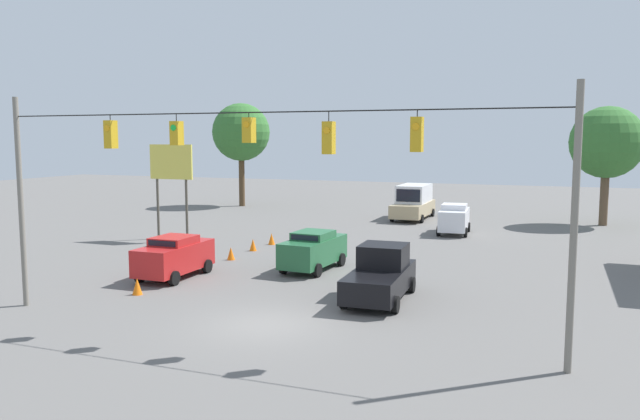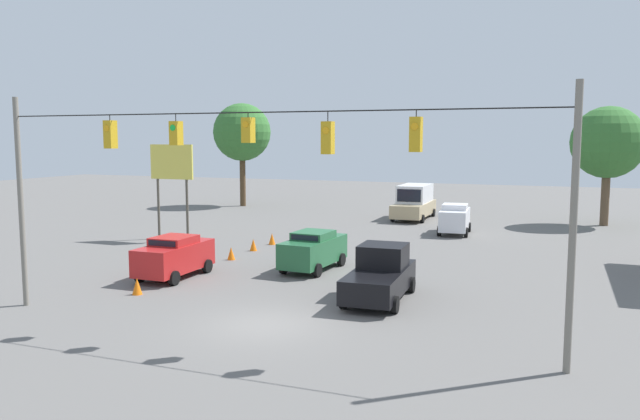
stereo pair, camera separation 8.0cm
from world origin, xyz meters
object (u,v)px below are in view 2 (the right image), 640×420
at_px(box_truck_tan_withflow_deep, 414,202).
at_px(traffic_cone_farthest, 272,239).
at_px(sedan_red_parked_shoulder, 174,256).
at_px(sedan_green_withflow_mid, 313,250).
at_px(sedan_white_oncoming_deep, 455,218).
at_px(traffic_cone_third, 205,262).
at_px(traffic_cone_fourth, 231,253).
at_px(overhead_signal_span, 251,176).
at_px(traffic_cone_second, 174,274).
at_px(tree_horizon_right, 242,133).
at_px(traffic_cone_nearest, 137,286).
at_px(pickup_truck_black_crossing_near, 380,275).
at_px(roadside_billboard, 172,171).
at_px(traffic_cone_fifth, 253,245).
at_px(tree_horizon_left, 608,143).

distance_m(box_truck_tan_withflow_deep, traffic_cone_farthest, 15.95).
bearing_deg(sedan_red_parked_shoulder, sedan_green_withflow_mid, -144.18).
relative_size(sedan_white_oncoming_deep, traffic_cone_third, 5.87).
bearing_deg(traffic_cone_third, traffic_cone_fourth, -90.11).
distance_m(overhead_signal_span, traffic_cone_second, 9.79).
bearing_deg(traffic_cone_third, traffic_cone_second, 92.53).
xyz_separation_m(sedan_green_withflow_mid, tree_horizon_right, (16.87, -24.44, 5.90)).
bearing_deg(sedan_red_parked_shoulder, traffic_cone_nearest, 97.00).
xyz_separation_m(overhead_signal_span, traffic_cone_farthest, (6.81, -15.77, -4.78)).
xyz_separation_m(sedan_green_withflow_mid, pickup_truck_black_crossing_near, (-4.52, 4.25, -0.00)).
distance_m(pickup_truck_black_crossing_near, box_truck_tan_withflow_deep, 25.43).
distance_m(sedan_green_withflow_mid, traffic_cone_nearest, 8.63).
xyz_separation_m(traffic_cone_fourth, roadside_billboard, (6.59, -4.46, 3.94)).
xyz_separation_m(sedan_red_parked_shoulder, traffic_cone_farthest, (-0.32, -9.64, -0.65)).
distance_m(overhead_signal_span, traffic_cone_fifth, 15.89).
distance_m(sedan_red_parked_shoulder, tree_horizon_left, 32.71).
height_order(pickup_truck_black_crossing_near, traffic_cone_farthest, pickup_truck_black_crossing_near).
xyz_separation_m(sedan_white_oncoming_deep, traffic_cone_farthest, (9.53, 8.17, -0.70)).
height_order(traffic_cone_third, tree_horizon_right, tree_horizon_right).
xyz_separation_m(box_truck_tan_withflow_deep, traffic_cone_nearest, (5.21, 27.91, -1.00)).
distance_m(overhead_signal_span, traffic_cone_fourth, 13.54).
relative_size(traffic_cone_nearest, roadside_billboard, 0.11).
bearing_deg(traffic_cone_second, traffic_cone_nearest, 88.00).
xyz_separation_m(sedan_red_parked_shoulder, traffic_cone_fourth, (-0.37, -4.58, -0.65)).
distance_m(sedan_red_parked_shoulder, pickup_truck_black_crossing_near, 9.84).
bearing_deg(traffic_cone_fourth, tree_horizon_left, -131.83).
height_order(traffic_cone_fifth, traffic_cone_farthest, same).
xyz_separation_m(sedan_red_parked_shoulder, sedan_white_oncoming_deep, (-9.85, -17.81, 0.05)).
xyz_separation_m(overhead_signal_span, roadside_billboard, (13.35, -15.17, -0.84)).
distance_m(sedan_red_parked_shoulder, traffic_cone_nearest, 3.34).
bearing_deg(traffic_cone_nearest, roadside_billboard, -61.69).
bearing_deg(sedan_green_withflow_mid, traffic_cone_third, 19.95).
bearing_deg(roadside_billboard, traffic_cone_farthest, -174.74).
height_order(traffic_cone_nearest, traffic_cone_second, same).
bearing_deg(roadside_billboard, box_truck_tan_withflow_deep, -127.15).
relative_size(box_truck_tan_withflow_deep, traffic_cone_fifth, 9.56).
bearing_deg(overhead_signal_span, sedan_red_parked_shoulder, -40.69).
bearing_deg(sedan_white_oncoming_deep, box_truck_tan_withflow_deep, -58.20).
xyz_separation_m(pickup_truck_black_crossing_near, traffic_cone_fifth, (9.59, -7.79, -0.63)).
distance_m(sedan_white_oncoming_deep, traffic_cone_fourth, 16.30).
distance_m(pickup_truck_black_crossing_near, tree_horizon_right, 36.27).
xyz_separation_m(traffic_cone_second, tree_horizon_right, (12.06, -29.03, 6.54)).
relative_size(sedan_white_oncoming_deep, tree_horizon_left, 0.46).
xyz_separation_m(sedan_green_withflow_mid, traffic_cone_third, (4.94, 1.79, -0.64)).
bearing_deg(box_truck_tan_withflow_deep, roadside_billboard, 52.85).
bearing_deg(box_truck_tan_withflow_deep, tree_horizon_left, -175.06).
relative_size(sedan_red_parked_shoulder, pickup_truck_black_crossing_near, 0.83).
bearing_deg(traffic_cone_fourth, sedan_red_parked_shoulder, 85.41).
bearing_deg(traffic_cone_fifth, traffic_cone_fourth, 92.71).
height_order(sedan_white_oncoming_deep, traffic_cone_fifth, sedan_white_oncoming_deep).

